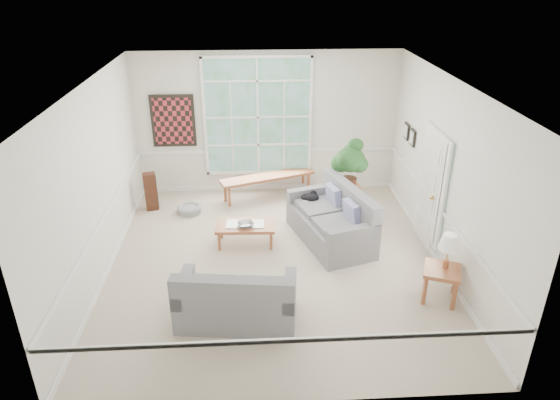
# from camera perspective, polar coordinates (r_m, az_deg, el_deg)

# --- Properties ---
(floor) EXTENTS (5.50, 6.00, 0.01)m
(floor) POSITION_cam_1_polar(r_m,az_deg,el_deg) (8.50, -0.60, -7.03)
(floor) COLOR #B1A28F
(floor) RESTS_ON ground
(ceiling) EXTENTS (5.50, 6.00, 0.02)m
(ceiling) POSITION_cam_1_polar(r_m,az_deg,el_deg) (7.33, -0.71, 13.16)
(ceiling) COLOR white
(ceiling) RESTS_ON ground
(wall_back) EXTENTS (5.50, 0.02, 3.00)m
(wall_back) POSITION_cam_1_polar(r_m,az_deg,el_deg) (10.61, -1.45, 8.75)
(wall_back) COLOR silver
(wall_back) RESTS_ON ground
(wall_front) EXTENTS (5.50, 0.02, 3.00)m
(wall_front) POSITION_cam_1_polar(r_m,az_deg,el_deg) (5.18, 1.01, -10.92)
(wall_front) COLOR silver
(wall_front) RESTS_ON ground
(wall_left) EXTENTS (0.02, 6.00, 3.00)m
(wall_left) POSITION_cam_1_polar(r_m,az_deg,el_deg) (8.15, -20.36, 1.73)
(wall_left) COLOR silver
(wall_left) RESTS_ON ground
(wall_right) EXTENTS (0.02, 6.00, 3.00)m
(wall_right) POSITION_cam_1_polar(r_m,az_deg,el_deg) (8.37, 18.53, 2.65)
(wall_right) COLOR silver
(wall_right) RESTS_ON ground
(window_back) EXTENTS (2.30, 0.08, 2.40)m
(window_back) POSITION_cam_1_polar(r_m,az_deg,el_deg) (10.52, -2.56, 9.45)
(window_back) COLOR white
(window_back) RESTS_ON wall_back
(entry_door) EXTENTS (0.08, 0.90, 2.10)m
(entry_door) POSITION_cam_1_polar(r_m,az_deg,el_deg) (9.04, 16.60, 1.52)
(entry_door) COLOR white
(entry_door) RESTS_ON floor
(door_sidelight) EXTENTS (0.08, 0.26, 1.90)m
(door_sidelight) POSITION_cam_1_polar(r_m,az_deg,el_deg) (8.47, 18.02, 0.39)
(door_sidelight) COLOR white
(door_sidelight) RESTS_ON wall_right
(wall_art) EXTENTS (0.90, 0.06, 1.10)m
(wall_art) POSITION_cam_1_polar(r_m,az_deg,el_deg) (10.65, -12.12, 8.82)
(wall_art) COLOR #5A1B1F
(wall_art) RESTS_ON wall_back
(wall_frame_near) EXTENTS (0.04, 0.26, 0.32)m
(wall_frame_near) POSITION_cam_1_polar(r_m,az_deg,el_deg) (9.88, 14.85, 6.91)
(wall_frame_near) COLOR black
(wall_frame_near) RESTS_ON wall_right
(wall_frame_far) EXTENTS (0.04, 0.26, 0.32)m
(wall_frame_far) POSITION_cam_1_polar(r_m,az_deg,el_deg) (10.24, 14.20, 7.64)
(wall_frame_far) COLOR black
(wall_frame_far) RESTS_ON wall_right
(loveseat_right) EXTENTS (1.47, 2.05, 1.00)m
(loveseat_right) POSITION_cam_1_polar(r_m,az_deg,el_deg) (8.90, 5.79, -1.80)
(loveseat_right) COLOR slate
(loveseat_right) RESTS_ON floor
(loveseat_front) EXTENTS (1.73, 1.03, 0.89)m
(loveseat_front) POSITION_cam_1_polar(r_m,az_deg,el_deg) (7.04, -5.01, -10.50)
(loveseat_front) COLOR slate
(loveseat_front) RESTS_ON floor
(coffee_table) EXTENTS (1.06, 0.61, 0.39)m
(coffee_table) POSITION_cam_1_polar(r_m,az_deg,el_deg) (8.93, -3.94, -3.87)
(coffee_table) COLOR brown
(coffee_table) RESTS_ON floor
(pewter_bowl) EXTENTS (0.45, 0.45, 0.09)m
(pewter_bowl) POSITION_cam_1_polar(r_m,az_deg,el_deg) (8.76, -3.96, -2.73)
(pewter_bowl) COLOR gray
(pewter_bowl) RESTS_ON coffee_table
(window_bench) EXTENTS (2.05, 1.07, 0.48)m
(window_bench) POSITION_cam_1_polar(r_m,az_deg,el_deg) (10.66, -1.42, 1.60)
(window_bench) COLOR brown
(window_bench) RESTS_ON floor
(end_table) EXTENTS (0.58, 0.58, 0.58)m
(end_table) POSITION_cam_1_polar(r_m,az_deg,el_deg) (9.90, 7.56, -0.29)
(end_table) COLOR brown
(end_table) RESTS_ON floor
(houseplant) EXTENTS (0.72, 0.72, 1.03)m
(houseplant) POSITION_cam_1_polar(r_m,az_deg,el_deg) (9.54, 7.99, 3.94)
(houseplant) COLOR #204D20
(houseplant) RESTS_ON end_table
(side_table) EXTENTS (0.67, 0.67, 0.53)m
(side_table) POSITION_cam_1_polar(r_m,az_deg,el_deg) (7.86, 17.85, -9.13)
(side_table) COLOR brown
(side_table) RESTS_ON floor
(table_lamp) EXTENTS (0.44, 0.44, 0.54)m
(table_lamp) POSITION_cam_1_polar(r_m,az_deg,el_deg) (7.64, 18.65, -5.56)
(table_lamp) COLOR white
(table_lamp) RESTS_ON side_table
(pet_bed) EXTENTS (0.62, 0.62, 0.14)m
(pet_bed) POSITION_cam_1_polar(r_m,az_deg,el_deg) (10.21, -10.30, -1.03)
(pet_bed) COLOR gray
(pet_bed) RESTS_ON floor
(floor_speaker) EXTENTS (0.28, 0.24, 0.78)m
(floor_speaker) POSITION_cam_1_polar(r_m,az_deg,el_deg) (10.38, -14.57, 0.94)
(floor_speaker) COLOR #3A1C11
(floor_speaker) RESTS_ON floor
(cat) EXTENTS (0.39, 0.32, 0.16)m
(cat) POSITION_cam_1_polar(r_m,az_deg,el_deg) (9.34, 3.46, 0.31)
(cat) COLOR black
(cat) RESTS_ON loveseat_right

